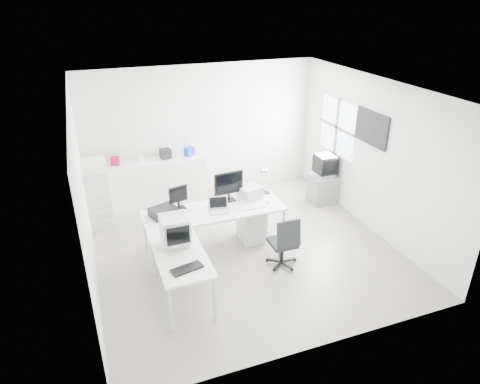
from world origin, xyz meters
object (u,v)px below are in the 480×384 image
object	(u,v)px
office_chair	(283,240)
crt_tv	(325,166)
lcd_monitor_large	(229,186)
main_desk	(215,229)
laser_printer	(251,192)
inkjet_printer	(163,212)
sideboard	(158,182)
filing_cabinet	(98,193)
drawer_pedestal	(251,224)
lcd_monitor_small	(178,198)
tv_cabinet	(323,189)
crt_monitor	(175,230)
side_desk	(182,275)
laptop	(219,206)

from	to	relation	value
office_chair	crt_tv	xyz separation A→B (m)	(1.81, 1.78, 0.37)
lcd_monitor_large	main_desk	bearing A→B (deg)	-149.00
laser_printer	lcd_monitor_large	bearing A→B (deg)	158.10
main_desk	inkjet_printer	size ratio (longest dim) A/B	5.88
sideboard	filing_cabinet	xyz separation A→B (m)	(-1.21, -0.47, 0.15)
drawer_pedestal	laser_printer	xyz separation A→B (m)	(0.05, 0.17, 0.56)
office_chair	crt_tv	bearing A→B (deg)	44.95
office_chair	filing_cabinet	world-z (taller)	filing_cabinet
lcd_monitor_small	lcd_monitor_large	distance (m)	0.90
filing_cabinet	tv_cabinet	bearing A→B (deg)	-8.58
drawer_pedestal	tv_cabinet	bearing A→B (deg)	23.43
main_desk	inkjet_printer	world-z (taller)	inkjet_printer
drawer_pedestal	lcd_monitor_large	world-z (taller)	lcd_monitor_large
drawer_pedestal	laser_printer	distance (m)	0.58
drawer_pedestal	inkjet_printer	bearing A→B (deg)	178.15
main_desk	office_chair	bearing A→B (deg)	-44.52
main_desk	lcd_monitor_large	bearing A→B (deg)	35.54
main_desk	sideboard	distance (m)	2.15
lcd_monitor_small	tv_cabinet	size ratio (longest dim) A/B	0.67
main_desk	lcd_monitor_small	xyz separation A→B (m)	(-0.55, 0.25, 0.58)
drawer_pedestal	filing_cabinet	bearing A→B (deg)	148.38
main_desk	crt_monitor	distance (m)	1.35
tv_cabinet	sideboard	size ratio (longest dim) A/B	0.30
side_desk	crt_tv	xyz separation A→B (m)	(3.54, 2.01, 0.46)
inkjet_printer	laptop	size ratio (longest dim) A/B	1.16
inkjet_printer	crt_monitor	xyz separation A→B (m)	(0.00, -0.95, 0.18)
drawer_pedestal	inkjet_printer	size ratio (longest dim) A/B	1.47
sideboard	filing_cabinet	world-z (taller)	filing_cabinet
laser_printer	office_chair	world-z (taller)	laser_printer
drawer_pedestal	laser_printer	world-z (taller)	laser_printer
inkjet_printer	crt_tv	distance (m)	3.64
lcd_monitor_small	lcd_monitor_large	xyz separation A→B (m)	(0.90, 0.00, 0.07)
lcd_monitor_small	lcd_monitor_large	world-z (taller)	lcd_monitor_large
side_desk	laser_printer	size ratio (longest dim) A/B	3.78
laptop	crt_monitor	world-z (taller)	crt_monitor
drawer_pedestal	sideboard	world-z (taller)	sideboard
side_desk	laptop	distance (m)	1.43
main_desk	office_chair	xyz separation A→B (m)	(0.88, -0.87, 0.08)
side_desk	laser_printer	bearing A→B (deg)	39.52
office_chair	inkjet_printer	bearing A→B (deg)	151.22
laser_printer	crt_monitor	bearing A→B (deg)	-163.83
main_desk	crt_monitor	world-z (taller)	crt_monitor
office_chair	drawer_pedestal	bearing A→B (deg)	101.68
lcd_monitor_small	tv_cabinet	bearing A→B (deg)	-0.74
inkjet_printer	filing_cabinet	bearing A→B (deg)	103.80
lcd_monitor_large	laptop	size ratio (longest dim) A/B	1.56
lcd_monitor_large	laser_printer	xyz separation A→B (m)	(0.40, -0.03, -0.17)
laptop	office_chair	size ratio (longest dim) A/B	0.38
lcd_monitor_large	crt_tv	size ratio (longest dim) A/B	1.10
inkjet_printer	lcd_monitor_large	distance (m)	1.23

